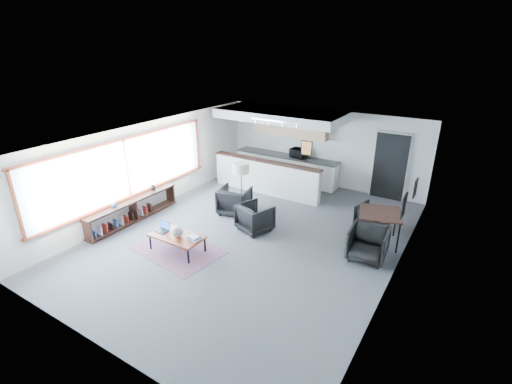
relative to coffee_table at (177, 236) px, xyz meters
The scene contains 21 objects.
room 2.14m from the coffee_table, 53.61° to the left, with size 7.02×9.02×2.62m.
window 2.63m from the coffee_table, 164.19° to the left, with size 0.10×5.95×1.66m.
console 2.21m from the coffee_table, 166.74° to the left, with size 0.35×3.00×0.80m.
kitchenette 5.36m from the coffee_table, 90.57° to the left, with size 4.20×1.96×2.60m.
doorway 6.93m from the coffee_table, 60.03° to the left, with size 1.10×0.12×2.15m.
track_light 4.36m from the coffee_table, 81.57° to the left, with size 1.60×0.07×0.15m.
wall_art_lower 5.14m from the coffee_table, 22.97° to the left, with size 0.03×0.38×0.48m.
wall_art_upper 5.76m from the coffee_table, 35.20° to the left, with size 0.03×0.34×0.44m.
kilim_rug 0.39m from the coffee_table, 45.00° to the left, with size 2.20×1.63×0.01m.
coffee_table is the anchor object (origin of this frame).
laptop 0.45m from the coffee_table, behind, with size 0.34×0.29×0.23m.
ceramic_pot 0.18m from the coffee_table, 25.01° to the right, with size 0.25×0.25×0.25m.
book_stack 0.50m from the coffee_table, ahead, with size 0.32×0.28×0.09m.
coaster 0.24m from the coffee_table, 60.86° to the right, with size 0.13×0.13×0.01m.
armchair_left 2.47m from the coffee_table, 91.16° to the left, with size 0.84×0.78×0.86m, color black.
armchair_right 2.14m from the coffee_table, 61.50° to the left, with size 0.79×0.74×0.81m, color black.
floor_lamp 2.65m from the coffee_table, 85.06° to the left, with size 0.54×0.54×1.59m.
dining_table 4.97m from the coffee_table, 36.85° to the left, with size 1.21×1.21×0.82m.
dining_chair_near 4.47m from the coffee_table, 27.42° to the left, with size 0.71×0.67×0.74m, color black.
dining_chair_far 5.13m from the coffee_table, 44.63° to the left, with size 0.61×0.57×0.63m, color black.
microwave 5.77m from the coffee_table, 85.86° to the left, with size 0.56×0.31×0.38m, color black.
Camera 1 is at (4.55, -7.15, 4.72)m, focal length 26.00 mm.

